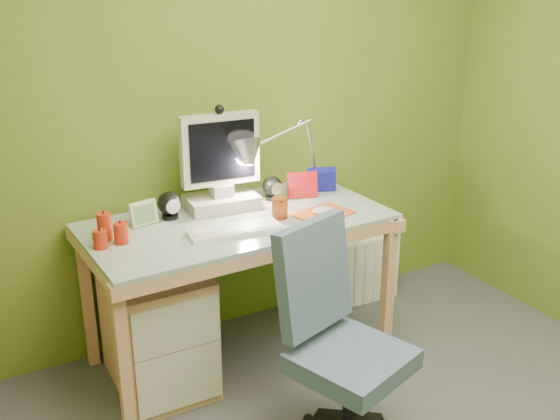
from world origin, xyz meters
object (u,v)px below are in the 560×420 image
desk (239,291)px  radiator (363,267)px  task_chair (352,360)px  monitor (220,159)px  desk_lamp (302,139)px

desk → radiator: 0.95m
desk → task_chair: size_ratio=1.68×
monitor → task_chair: 1.15m
desk_lamp → radiator: size_ratio=1.44×
desk → task_chair: 0.81m
desk → task_chair: task_chair is taller
desk_lamp → task_chair: size_ratio=0.69×
desk → task_chair: bearing=-85.3°
task_chair → radiator: task_chair is taller
monitor → desk: bearing=-86.1°
task_chair → desk: bearing=78.3°
desk_lamp → task_chair: desk_lamp is taller
desk_lamp → task_chair: bearing=-121.2°
monitor → radiator: monitor is taller
desk_lamp → radiator: (0.45, 0.05, -0.84)m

